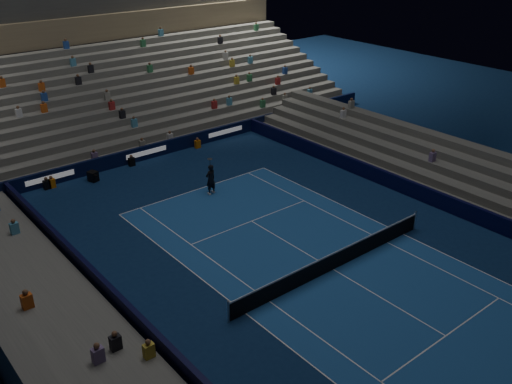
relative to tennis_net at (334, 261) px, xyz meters
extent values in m
plane|color=#0B2147|center=(0.00, 0.00, -0.50)|extent=(90.00, 90.00, 0.00)
cube|color=#1B4D95|center=(0.00, 0.00, -0.50)|extent=(10.97, 23.77, 0.01)
cube|color=black|center=(0.00, 18.50, 0.00)|extent=(44.00, 0.25, 1.00)
cube|color=black|center=(9.70, 0.00, 0.00)|extent=(0.25, 37.00, 1.00)
cube|color=black|center=(-9.70, 0.00, 0.00)|extent=(0.25, 37.00, 1.00)
cube|color=#61615C|center=(0.00, 19.50, -0.25)|extent=(44.00, 1.00, 0.50)
cube|color=#61615C|center=(0.00, 20.50, 0.00)|extent=(44.00, 1.00, 1.00)
cube|color=#61615C|center=(0.00, 21.50, 0.25)|extent=(44.00, 1.00, 1.50)
cube|color=#61615C|center=(0.00, 22.50, 0.50)|extent=(44.00, 1.00, 2.00)
cube|color=#61615C|center=(0.00, 23.50, 0.75)|extent=(44.00, 1.00, 2.50)
cube|color=#61615C|center=(0.00, 24.50, 1.00)|extent=(44.00, 1.00, 3.00)
cube|color=#61615C|center=(0.00, 25.50, 1.25)|extent=(44.00, 1.00, 3.50)
cube|color=#61615C|center=(0.00, 26.50, 1.50)|extent=(44.00, 1.00, 4.00)
cube|color=#61615C|center=(0.00, 27.50, 1.75)|extent=(44.00, 1.00, 4.50)
cube|color=#61615C|center=(0.00, 28.50, 2.00)|extent=(44.00, 1.00, 5.00)
cube|color=#61615C|center=(0.00, 29.50, 2.25)|extent=(44.00, 1.00, 5.50)
cube|color=#61615C|center=(0.00, 30.50, 2.50)|extent=(44.00, 1.00, 6.00)
cube|color=#897554|center=(0.00, 31.60, 6.60)|extent=(44.00, 0.60, 2.20)
cube|color=#5E5E5A|center=(10.50, 0.00, -0.25)|extent=(1.00, 37.00, 0.50)
cube|color=#5E5E5A|center=(11.50, 0.00, 0.00)|extent=(1.00, 37.00, 1.00)
cube|color=#5E5E5A|center=(12.50, 0.00, 0.25)|extent=(1.00, 37.00, 1.50)
cube|color=#5E5E5A|center=(13.50, 0.00, 0.50)|extent=(1.00, 37.00, 2.00)
cube|color=#5E5E5A|center=(14.50, 0.00, 0.75)|extent=(1.00, 37.00, 2.50)
cube|color=#60605B|center=(-10.50, 0.00, -0.25)|extent=(1.00, 37.00, 0.50)
cube|color=#60605B|center=(-11.50, 0.00, 0.00)|extent=(1.00, 37.00, 1.00)
cube|color=#60605B|center=(-12.50, 0.00, 0.25)|extent=(1.00, 37.00, 1.50)
cube|color=#60605B|center=(-13.50, 0.00, 0.50)|extent=(1.00, 37.00, 2.00)
cylinder|color=#B2B2B7|center=(-6.40, 0.00, 0.05)|extent=(0.10, 0.10, 1.10)
cylinder|color=#B2B2B7|center=(6.40, 0.00, 0.05)|extent=(0.10, 0.10, 1.10)
cube|color=black|center=(0.00, 0.00, -0.05)|extent=(12.80, 0.03, 0.90)
cube|color=white|center=(0.00, 0.00, 0.44)|extent=(12.80, 0.04, 0.08)
imported|color=black|center=(0.32, 10.85, 0.47)|extent=(0.76, 0.54, 1.95)
cube|color=black|center=(-4.57, 17.31, -0.17)|extent=(0.66, 0.73, 0.67)
cylinder|color=black|center=(-4.57, 16.83, 0.03)|extent=(0.25, 0.38, 0.16)
camera|label=1|loc=(-17.85, -15.88, 15.00)|focal=40.00mm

